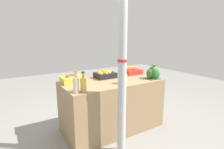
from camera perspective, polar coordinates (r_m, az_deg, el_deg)
ground_plane at (r=3.12m, az=0.00°, el=-16.77°), size 10.00×10.00×0.00m
market_table at (r=2.94m, az=0.00°, el=-9.77°), size 1.58×0.80×0.82m
support_pole at (r=2.12m, az=3.35°, el=1.63°), size 0.12×0.12×2.25m
apple_crate at (r=2.76m, az=-12.76°, el=-1.40°), size 0.33×0.26×0.13m
orange_crate at (r=2.98m, az=-2.40°, el=0.02°), size 0.33×0.26×0.13m
carrot_crate at (r=3.30m, az=6.42°, el=1.06°), size 0.33×0.26×0.13m
broccoli_pile at (r=2.99m, az=13.49°, el=0.52°), size 0.23×0.22×0.20m
juice_bottle_cloudy at (r=2.23m, az=-11.70°, el=-2.97°), size 0.08×0.08×0.29m
juice_bottle_golden at (r=2.27m, az=-9.33°, el=-2.89°), size 0.08×0.08×0.26m
pickle_jar at (r=2.62m, az=3.75°, el=-1.47°), size 0.11×0.11×0.14m
sparrow_bird at (r=2.98m, az=13.71°, el=2.99°), size 0.12×0.09×0.05m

